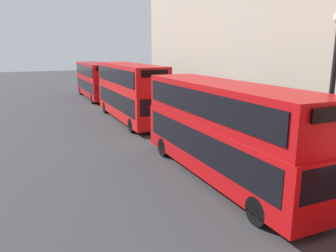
% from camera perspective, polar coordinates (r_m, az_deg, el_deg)
% --- Properties ---
extents(bus_second_in_queue, '(2.59, 11.02, 4.27)m').
position_cam_1_polar(bus_second_in_queue, '(14.41, 9.58, -0.20)').
color(bus_second_in_queue, '#B20C0F').
rests_on(bus_second_in_queue, ground).
extents(bus_third_in_queue, '(2.59, 11.02, 4.51)m').
position_cam_1_polar(bus_third_in_queue, '(26.47, -6.66, 6.27)').
color(bus_third_in_queue, red).
rests_on(bus_third_in_queue, ground).
extents(bus_trailing, '(2.59, 10.69, 4.09)m').
position_cam_1_polar(bus_trailing, '(39.47, -12.57, 8.00)').
color(bus_trailing, '#A80F14').
rests_on(bus_trailing, ground).
extents(street_lamp, '(0.44, 0.44, 6.92)m').
position_cam_1_polar(street_lamp, '(13.00, 26.64, 5.55)').
color(street_lamp, black).
rests_on(street_lamp, ground).
extents(pedestrian, '(0.36, 0.36, 1.78)m').
position_cam_1_polar(pedestrian, '(37.02, -8.12, 5.61)').
color(pedestrian, '#26262D').
rests_on(pedestrian, ground).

